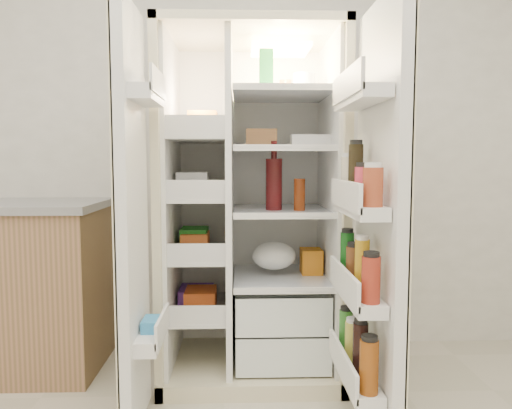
{
  "coord_description": "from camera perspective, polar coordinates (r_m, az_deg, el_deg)",
  "views": [
    {
      "loc": [
        0.08,
        -0.94,
        1.14
      ],
      "look_at": [
        0.15,
        1.25,
        0.94
      ],
      "focal_mm": 34.0,
      "sensor_mm": 36.0,
      "label": 1
    }
  ],
  "objects": [
    {
      "name": "wall_back",
      "position": [
        2.95,
        -3.42,
        9.24
      ],
      "size": [
        4.0,
        0.02,
        2.7
      ],
      "primitive_type": "cube",
      "color": "white",
      "rests_on": "floor"
    },
    {
      "name": "refrigerator",
      "position": [
        2.63,
        -0.26,
        -3.5
      ],
      "size": [
        0.92,
        0.7,
        1.8
      ],
      "color": "beige",
      "rests_on": "floor"
    },
    {
      "name": "freezer_door",
      "position": [
        2.06,
        -14.29,
        -1.9
      ],
      "size": [
        0.15,
        0.4,
        1.72
      ],
      "color": "white",
      "rests_on": "floor"
    },
    {
      "name": "fridge_door",
      "position": [
        1.99,
        13.84,
        -2.86
      ],
      "size": [
        0.17,
        0.58,
        1.72
      ],
      "color": "white",
      "rests_on": "floor"
    }
  ]
}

